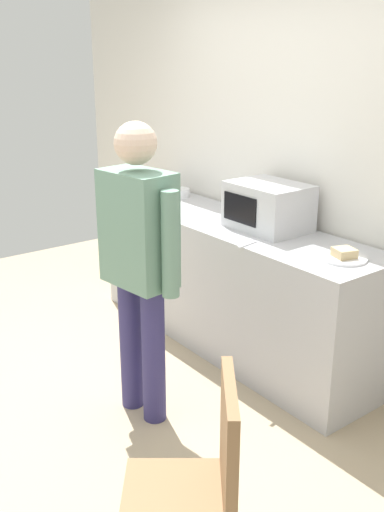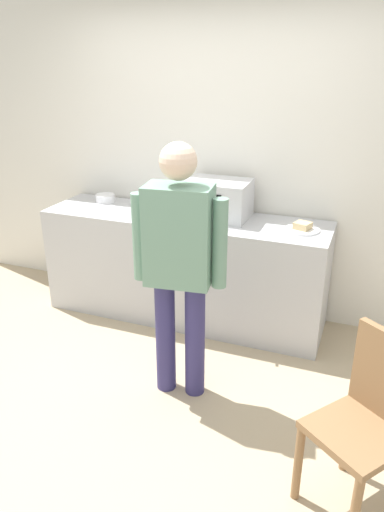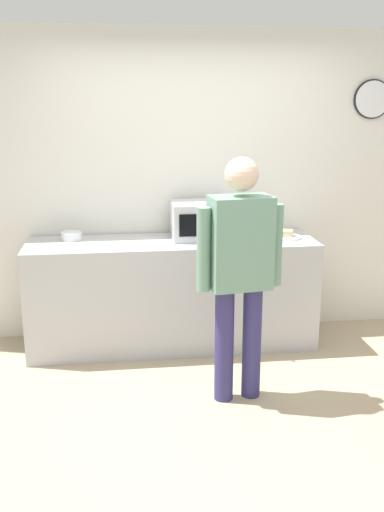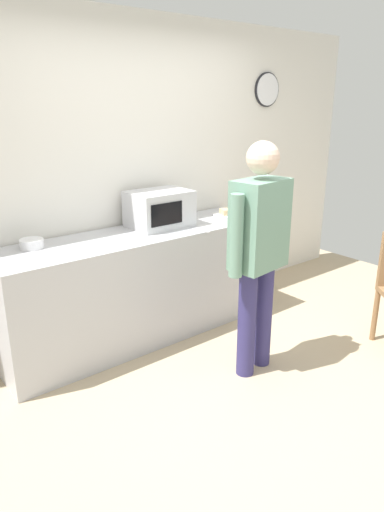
# 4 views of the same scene
# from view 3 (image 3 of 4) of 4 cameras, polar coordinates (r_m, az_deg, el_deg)

# --- Properties ---
(ground_plane) EXTENTS (6.00, 6.00, 0.00)m
(ground_plane) POSITION_cam_3_polar(r_m,az_deg,el_deg) (4.01, 2.84, -15.32)
(ground_plane) COLOR tan
(back_wall) EXTENTS (5.40, 0.13, 2.60)m
(back_wall) POSITION_cam_3_polar(r_m,az_deg,el_deg) (5.09, -0.02, 6.90)
(back_wall) COLOR silver
(back_wall) RESTS_ON ground_plane
(kitchen_counter) EXTENTS (2.36, 0.62, 0.90)m
(kitchen_counter) POSITION_cam_3_polar(r_m,az_deg,el_deg) (4.90, -1.92, -3.67)
(kitchen_counter) COLOR #B7B7BC
(kitchen_counter) RESTS_ON ground_plane
(microwave) EXTENTS (0.50, 0.39, 0.30)m
(microwave) POSITION_cam_3_polar(r_m,az_deg,el_deg) (4.85, 0.98, 3.50)
(microwave) COLOR silver
(microwave) RESTS_ON kitchen_counter
(sandwich_plate) EXTENTS (0.26, 0.26, 0.07)m
(sandwich_plate) POSITION_cam_3_polar(r_m,az_deg,el_deg) (4.94, 9.13, 1.99)
(sandwich_plate) COLOR white
(sandwich_plate) RESTS_ON kitchen_counter
(salad_bowl) EXTENTS (0.17, 0.17, 0.07)m
(salad_bowl) POSITION_cam_3_polar(r_m,az_deg,el_deg) (4.91, -11.67, 1.94)
(salad_bowl) COLOR white
(salad_bowl) RESTS_ON kitchen_counter
(fork_utensil) EXTENTS (0.05, 0.17, 0.01)m
(fork_utensil) POSITION_cam_3_polar(r_m,az_deg,el_deg) (4.59, 3.80, 0.92)
(fork_utensil) COLOR silver
(fork_utensil) RESTS_ON kitchen_counter
(spoon_utensil) EXTENTS (0.15, 0.11, 0.01)m
(spoon_utensil) POSITION_cam_3_polar(r_m,az_deg,el_deg) (4.59, -7.79, 0.84)
(spoon_utensil) COLOR silver
(spoon_utensil) RESTS_ON kitchen_counter
(person_standing) EXTENTS (0.59, 0.29, 1.67)m
(person_standing) POSITION_cam_3_polar(r_m,az_deg,el_deg) (3.88, 4.67, -0.72)
(person_standing) COLOR navy
(person_standing) RESTS_ON ground_plane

